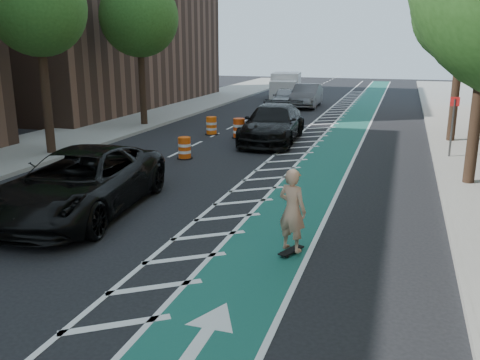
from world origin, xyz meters
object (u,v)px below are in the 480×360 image
at_px(suv_near, 80,182).
at_px(skateboarder, 292,210).
at_px(barrel_a, 185,149).
at_px(suv_far, 273,124).

bearing_deg(suv_near, skateboarder, -15.75).
xyz_separation_m(suv_near, barrel_a, (-0.07, 7.02, -0.45)).
bearing_deg(suv_far, skateboarder, -76.82).
bearing_deg(suv_near, barrel_a, 84.47).
distance_m(suv_near, suv_far, 11.83).
bearing_deg(suv_far, suv_near, -104.56).
xyz_separation_m(skateboarder, suv_far, (-3.63, 12.61, -0.16)).
distance_m(skateboarder, suv_near, 6.11).
height_order(suv_near, barrel_a, suv_near).
xyz_separation_m(suv_far, barrel_a, (-2.47, -4.57, -0.44)).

